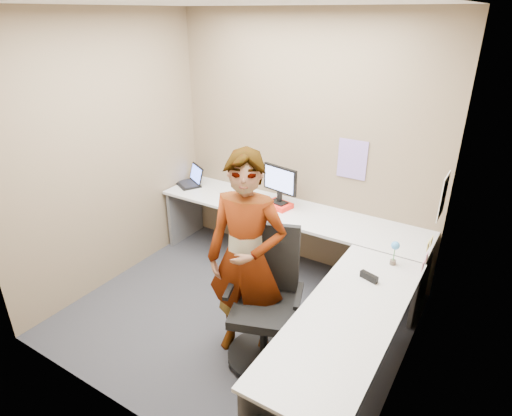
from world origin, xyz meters
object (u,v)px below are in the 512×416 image
Objects in this scene: desk at (298,257)px; person at (246,259)px; monitor at (280,182)px; office_chair at (266,309)px.

person reaches higher than desk.
person is at bearing -100.46° from desk.
monitor reaches higher than desk.
desk is at bearing -36.60° from monitor.
office_chair is at bearing -53.53° from monitor.
desk is 2.64× the size of office_chair.
office_chair is (0.05, -0.67, -0.13)m from desk.
person is (-0.13, -0.68, 0.29)m from desk.
monitor is at bearing 94.90° from person.
monitor is at bearing 131.81° from desk.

